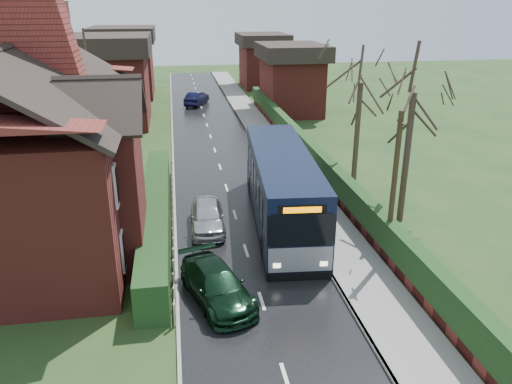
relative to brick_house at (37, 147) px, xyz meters
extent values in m
plane|color=#384C20|center=(8.73, -4.78, -4.38)|extent=(140.00, 140.00, 0.00)
cube|color=black|center=(8.73, 5.22, -4.37)|extent=(6.00, 100.00, 0.02)
cube|color=slate|center=(12.98, 5.22, -4.31)|extent=(2.50, 100.00, 0.14)
cube|color=gray|center=(11.78, 5.22, -4.31)|extent=(0.12, 100.00, 0.14)
cube|color=gray|center=(5.68, 5.22, -4.33)|extent=(0.12, 100.00, 0.10)
cube|color=black|center=(4.83, 0.22, -3.58)|extent=(1.20, 16.00, 1.60)
cube|color=maroon|center=(14.53, 5.22, -4.08)|extent=(0.30, 50.00, 0.60)
cube|color=black|center=(14.53, 5.22, -3.18)|extent=(0.60, 50.00, 1.20)
cube|color=maroon|center=(-0.27, 0.22, -1.38)|extent=(8.00, 14.00, 6.00)
cube|color=maroon|center=(3.23, -2.78, -1.38)|extent=(2.50, 4.00, 6.00)
cube|color=brown|center=(0.73, 4.22, 4.82)|extent=(0.90, 1.40, 2.20)
cube|color=silver|center=(3.78, -4.78, -2.78)|extent=(0.08, 1.20, 1.60)
cube|color=black|center=(3.81, -4.78, -2.78)|extent=(0.03, 0.95, 1.35)
cube|color=silver|center=(3.78, -4.78, -0.18)|extent=(0.08, 1.20, 1.60)
cube|color=black|center=(3.81, -4.78, -0.18)|extent=(0.03, 0.95, 1.35)
cube|color=silver|center=(3.78, -0.78, -2.78)|extent=(0.08, 1.20, 1.60)
cube|color=black|center=(3.81, -0.78, -2.78)|extent=(0.03, 0.95, 1.35)
cube|color=silver|center=(3.78, -0.78, -0.18)|extent=(0.08, 1.20, 1.60)
cube|color=black|center=(3.81, -0.78, -0.18)|extent=(0.03, 0.95, 1.35)
cube|color=silver|center=(3.78, 3.22, -2.78)|extent=(0.08, 1.20, 1.60)
cube|color=black|center=(3.81, 3.22, -2.78)|extent=(0.03, 0.95, 1.35)
cube|color=silver|center=(3.78, 3.22, -0.18)|extent=(0.08, 1.20, 1.60)
cube|color=black|center=(3.81, 3.22, -0.18)|extent=(0.03, 0.95, 1.35)
cube|color=silver|center=(3.78, 5.72, -2.78)|extent=(0.08, 1.20, 1.60)
cube|color=black|center=(3.81, 5.72, -2.78)|extent=(0.03, 0.95, 1.35)
cube|color=silver|center=(3.78, 5.72, -0.18)|extent=(0.08, 1.20, 1.60)
cube|color=black|center=(3.81, 5.72, -0.18)|extent=(0.03, 0.95, 1.35)
cube|color=black|center=(10.93, 0.16, -3.41)|extent=(3.56, 11.75, 1.20)
cube|color=black|center=(10.93, 0.16, -2.18)|extent=(3.58, 11.75, 1.26)
cube|color=black|center=(10.93, 0.16, -1.20)|extent=(3.56, 11.75, 0.69)
cube|color=black|center=(10.93, 0.16, -4.19)|extent=(3.56, 11.75, 0.37)
cube|color=gray|center=(10.47, -5.56, -3.43)|extent=(2.53, 0.32, 1.05)
cube|color=black|center=(10.47, -5.59, -2.17)|extent=(2.37, 0.27, 1.37)
cube|color=black|center=(10.47, -5.59, -1.33)|extent=(1.84, 0.23, 0.37)
cube|color=#FF8C00|center=(10.46, -5.63, -1.33)|extent=(1.44, 0.16, 0.23)
cube|color=black|center=(10.47, -5.57, -4.14)|extent=(2.58, 0.35, 0.32)
cube|color=#FFF2CC|center=(9.55, -5.54, -3.64)|extent=(0.30, 0.07, 0.19)
cube|color=#FFF2CC|center=(11.38, -5.69, -3.64)|extent=(0.30, 0.07, 0.19)
cylinder|color=black|center=(9.45, -3.43, -3.87)|extent=(0.38, 1.03, 1.01)
cylinder|color=black|center=(11.82, -3.63, -3.87)|extent=(0.38, 1.03, 1.01)
cylinder|color=black|center=(10.05, 3.95, -3.87)|extent=(0.38, 1.03, 1.01)
cylinder|color=black|center=(12.42, 3.75, -3.87)|extent=(0.38, 1.03, 1.01)
imported|color=silver|center=(7.23, -0.21, -3.70)|extent=(1.75, 4.05, 1.36)
imported|color=black|center=(7.13, -6.41, -3.74)|extent=(2.95, 4.70, 1.27)
imported|color=black|center=(8.34, 30.45, -3.67)|extent=(2.87, 4.52, 1.41)
cylinder|color=slate|center=(11.93, -1.62, -2.99)|extent=(0.08, 0.08, 2.77)
cube|color=silver|center=(11.93, -1.62, -1.81)|extent=(0.19, 0.41, 0.32)
cube|color=silver|center=(11.93, -1.62, -2.20)|extent=(0.17, 0.37, 0.28)
cylinder|color=black|center=(14.53, -4.47, -1.18)|extent=(0.22, 0.22, 6.40)
cube|color=black|center=(14.53, -4.47, 1.57)|extent=(0.20, 0.82, 0.07)
cylinder|color=#33261E|center=(16.83, -0.74, -1.18)|extent=(0.31, 0.31, 6.39)
cylinder|color=#382D21|center=(16.60, 5.36, -1.42)|extent=(0.32, 0.32, 5.91)
cylinder|color=#3C2C23|center=(0.41, 13.22, -1.19)|extent=(0.29, 0.29, 6.38)
camera|label=1|loc=(5.99, -22.15, 5.95)|focal=35.00mm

